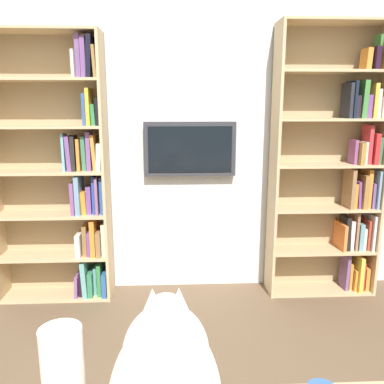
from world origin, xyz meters
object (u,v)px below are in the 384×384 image
(bookshelf_right, at_px, (65,177))
(paper_towel_roll, at_px, (63,376))
(wall_mounted_tv, at_px, (190,149))
(cat, at_px, (165,381))
(bookshelf_left, at_px, (338,168))

(bookshelf_right, xyz_separation_m, paper_towel_roll, (-0.57, 2.24, -0.12))
(wall_mounted_tv, distance_m, cat, 2.43)
(wall_mounted_tv, xyz_separation_m, cat, (0.16, 2.40, -0.30))
(bookshelf_right, height_order, wall_mounted_tv, bookshelf_right)
(bookshelf_left, height_order, bookshelf_right, bookshelf_left)
(bookshelf_left, relative_size, bookshelf_right, 1.04)
(bookshelf_left, xyz_separation_m, cat, (1.37, 2.32, -0.15))
(cat, relative_size, paper_towel_roll, 2.50)
(bookshelf_right, distance_m, wall_mounted_tv, 1.03)
(cat, height_order, paper_towel_roll, cat)
(bookshelf_right, xyz_separation_m, wall_mounted_tv, (-1.00, -0.08, 0.21))
(bookshelf_left, bearing_deg, cat, 59.33)
(wall_mounted_tv, xyz_separation_m, paper_towel_roll, (0.43, 2.33, -0.33))
(wall_mounted_tv, height_order, paper_towel_roll, wall_mounted_tv)
(bookshelf_right, bearing_deg, paper_towel_roll, 104.30)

